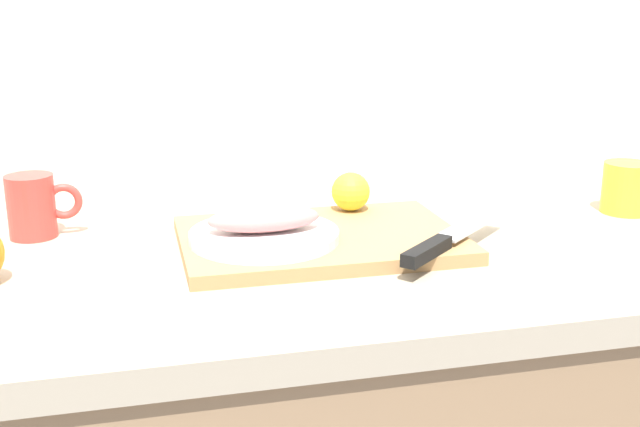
{
  "coord_description": "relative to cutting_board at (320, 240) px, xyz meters",
  "views": [
    {
      "loc": [
        -0.08,
        -1.05,
        1.27
      ],
      "look_at": [
        0.18,
        0.04,
        0.95
      ],
      "focal_mm": 44.8,
      "sensor_mm": 36.0,
      "label": 1
    }
  ],
  "objects": [
    {
      "name": "chef_knife",
      "position": [
        0.15,
        -0.11,
        0.02
      ],
      "size": [
        0.24,
        0.21,
        0.02
      ],
      "rotation": [
        0.0,
        0.0,
        0.73
      ],
      "color": "silver",
      "rests_on": "cutting_board"
    },
    {
      "name": "fish_fillet",
      "position": [
        -0.09,
        -0.02,
        0.04
      ],
      "size": [
        0.16,
        0.07,
        0.04
      ],
      "primitive_type": "ellipsoid",
      "color": "tan",
      "rests_on": "white_plate"
    },
    {
      "name": "lemon_0",
      "position": [
        0.08,
        0.11,
        0.04
      ],
      "size": [
        0.06,
        0.06,
        0.06
      ],
      "primitive_type": "sphere",
      "color": "yellow",
      "rests_on": "cutting_board"
    },
    {
      "name": "coffee_mug_1",
      "position": [
        0.55,
        0.05,
        0.03
      ],
      "size": [
        0.12,
        0.08,
        0.09
      ],
      "color": "yellow",
      "rests_on": "kitchen_counter"
    },
    {
      "name": "white_plate",
      "position": [
        -0.09,
        -0.02,
        0.02
      ],
      "size": [
        0.21,
        0.21,
        0.01
      ],
      "primitive_type": "cylinder",
      "color": "white",
      "rests_on": "cutting_board"
    },
    {
      "name": "cutting_board",
      "position": [
        0.0,
        0.0,
        0.0
      ],
      "size": [
        0.41,
        0.28,
        0.02
      ],
      "primitive_type": "cube",
      "color": "tan",
      "rests_on": "kitchen_counter"
    },
    {
      "name": "coffee_mug_2",
      "position": [
        -0.41,
        0.15,
        0.04
      ],
      "size": [
        0.11,
        0.07,
        0.1
      ],
      "color": "#CC3F38",
      "rests_on": "kitchen_counter"
    }
  ]
}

